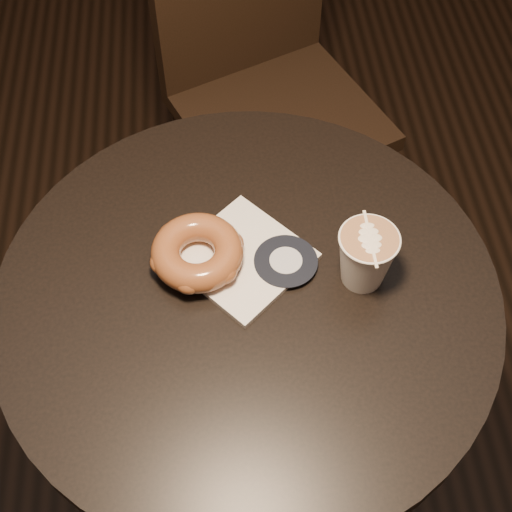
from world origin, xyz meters
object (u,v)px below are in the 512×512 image
cafe_table (248,356)px  latte_cup (365,258)px  doughnut (197,252)px  chair (260,54)px  pastry_bag (243,258)px

cafe_table → latte_cup: bearing=2.3°
doughnut → latte_cup: latte_cup is taller
cafe_table → doughnut: size_ratio=5.83×
cafe_table → latte_cup: size_ratio=8.23×
doughnut → latte_cup: 0.23m
cafe_table → chair: size_ratio=0.74×
doughnut → latte_cup: size_ratio=1.41×
chair → latte_cup: bearing=-107.6°
latte_cup → cafe_table: bearing=-177.7°
pastry_bag → latte_cup: 0.17m
cafe_table → pastry_bag: (-0.00, 0.05, 0.20)m
doughnut → latte_cup: (0.22, -0.04, 0.02)m
cafe_table → latte_cup: 0.29m
cafe_table → pastry_bag: size_ratio=4.74×
cafe_table → pastry_bag: bearing=92.3°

